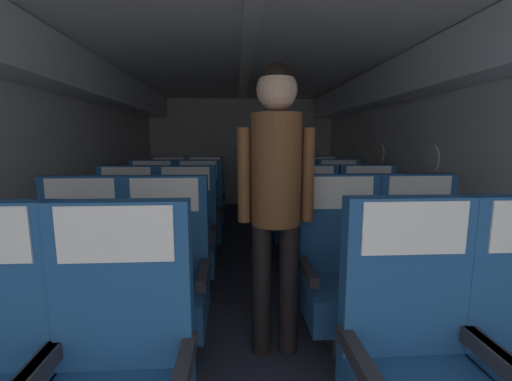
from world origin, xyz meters
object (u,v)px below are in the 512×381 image
object	(u,v)px
seat_b_right_aisle	(421,273)
seat_e_right_window	(284,201)
seat_e_left_window	(169,203)
seat_b_left_aisle	(165,281)
seat_b_right_window	(343,275)
seat_e_left_aisle	(205,202)
seat_d_left_window	(152,217)
seat_d_right_window	(295,215)
seat_c_right_window	(311,237)
seat_e_right_aisle	(321,201)
flight_attendant	(276,181)
seat_a_right_window	(418,368)
seat_b_left_window	(80,282)
seat_c_left_window	(127,240)
seat_d_left_aisle	(199,217)
seat_d_right_aisle	(339,214)
seat_c_left_aisle	(186,240)
seat_c_right_aisle	(369,236)

from	to	relation	value
seat_b_right_aisle	seat_e_right_window	world-z (taller)	same
seat_e_left_window	seat_b_left_aisle	bearing A→B (deg)	-79.25
seat_b_right_window	seat_e_left_aisle	world-z (taller)	same
seat_d_left_window	seat_d_right_window	bearing A→B (deg)	0.08
seat_c_right_window	seat_e_right_aisle	size ratio (longest dim) A/B	1.00
seat_d_left_window	flight_attendant	distance (m)	2.12
seat_a_right_window	seat_c_right_window	world-z (taller)	same
seat_b_left_window	flight_attendant	bearing A→B (deg)	-2.87
seat_d_left_window	seat_d_right_window	size ratio (longest dim) A/B	1.00
seat_c_left_window	flight_attendant	xyz separation A→B (m)	(1.13, -0.88, 0.59)
seat_b_left_aisle	seat_d_left_aisle	bearing A→B (deg)	89.53
seat_a_right_window	seat_d_right_aisle	world-z (taller)	same
seat_c_right_window	seat_b_right_aisle	bearing A→B (deg)	-58.00
seat_e_right_window	seat_e_left_aisle	bearing A→B (deg)	-179.60
seat_b_left_window	seat_e_right_aisle	distance (m)	3.22
seat_a_right_window	seat_b_right_aisle	xyz separation A→B (m)	(0.49, 0.83, 0.00)
seat_d_right_window	seat_b_right_window	bearing A→B (deg)	-89.84
seat_b_left_window	seat_e_right_aisle	size ratio (longest dim) A/B	1.00
seat_b_right_aisle	seat_c_right_window	xyz separation A→B (m)	(-0.51, 0.81, 0.00)
seat_b_right_window	seat_c_left_window	bearing A→B (deg)	152.29
seat_d_right_window	seat_d_right_aisle	bearing A→B (deg)	1.79
seat_b_right_aisle	seat_e_right_window	size ratio (longest dim) A/B	1.00
seat_b_right_aisle	seat_d_left_aisle	xyz separation A→B (m)	(-1.55, 1.64, 0.00)
seat_e_left_aisle	seat_d_left_window	bearing A→B (deg)	-120.12
seat_d_right_aisle	seat_e_right_aisle	world-z (taller)	same
seat_b_right_aisle	seat_c_left_aisle	world-z (taller)	same
seat_c_right_aisle	seat_e_right_window	world-z (taller)	same
seat_b_right_aisle	seat_d_left_window	distance (m)	2.62
seat_d_left_aisle	seat_d_right_aisle	xyz separation A→B (m)	(1.56, 0.01, 0.00)
seat_b_right_window	seat_d_right_aisle	bearing A→B (deg)	73.14
seat_d_left_window	seat_e_right_window	distance (m)	1.77
seat_b_left_window	seat_e_left_aisle	distance (m)	2.53
seat_c_left_window	seat_b_right_aisle	bearing A→B (deg)	-21.66
seat_b_right_window	seat_e_right_aisle	distance (m)	2.52
seat_d_right_aisle	seat_c_right_window	bearing A→B (deg)	-121.21
seat_c_right_window	flight_attendant	bearing A→B (deg)	-115.43
seat_b_left_window	flight_attendant	xyz separation A→B (m)	(1.14, -0.06, 0.59)
seat_b_left_aisle	seat_d_left_window	xyz separation A→B (m)	(-0.48, 1.65, 0.00)
seat_e_left_window	seat_b_right_window	bearing A→B (deg)	-58.21
seat_d_right_aisle	seat_b_right_window	bearing A→B (deg)	-106.86
seat_b_right_window	seat_c_right_aisle	distance (m)	0.95
seat_b_left_aisle	seat_e_right_aisle	bearing A→B (deg)	57.65
seat_b_right_aisle	seat_e_left_window	size ratio (longest dim) A/B	1.00
seat_b_right_window	seat_e_right_window	size ratio (longest dim) A/B	1.00
flight_attendant	seat_b_left_aisle	bearing A→B (deg)	-171.45
seat_a_right_window	seat_c_right_window	xyz separation A→B (m)	(-0.02, 1.64, 0.00)
seat_d_right_aisle	seat_e_right_window	bearing A→B (deg)	121.02
seat_c_left_aisle	seat_e_left_window	bearing A→B (deg)	105.83
seat_b_right_aisle	seat_c_left_aisle	xyz separation A→B (m)	(-1.56, 0.80, 0.00)
seat_b_right_aisle	seat_b_right_window	world-z (taller)	same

